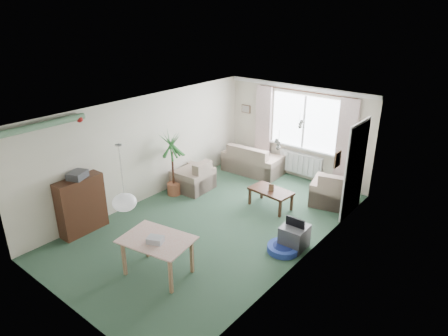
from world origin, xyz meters
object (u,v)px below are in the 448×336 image
Objects in this scene: coffee_table at (270,199)px; dining_table at (158,257)px; armchair_left at (193,175)px; houseplant at (173,164)px; armchair_corner at (333,187)px; bookshelf at (81,205)px; tv_cube at (294,237)px; sofa at (253,158)px; pet_bed at (283,248)px.

dining_table is at bearing -92.87° from coffee_table.
dining_table is (-0.16, -3.18, 0.12)m from coffee_table.
houseplant reaches higher than armchair_left.
armchair_corner is at bearing 31.76° from houseplant.
coffee_table is at bearing 52.24° from bookshelf.
bookshelf reaches higher than armchair_corner.
houseplant reaches higher than coffee_table.
bookshelf is at bearing -151.13° from tv_cube.
dining_table is 2.15× the size of tv_cube.
houseplant is 3.06m from dining_table.
tv_cube is (1.37, 2.12, -0.11)m from dining_table.
sofa is at bearing -22.90° from armchair_corner.
pet_bed is at bearing 27.05° from bookshelf.
coffee_table is (-0.98, -1.04, -0.19)m from armchair_corner.
dining_table is at bearing 29.83° from armchair_left.
houseplant reaches higher than pet_bed.
sofa is 2.05m from coffee_table.
armchair_left is at bearing 165.95° from tv_cube.
dining_table is (2.17, 0.01, -0.25)m from bookshelf.
sofa is 2.63× the size of pet_bed.
bookshelf is at bearing -151.35° from pet_bed.
sofa is at bearing 135.11° from tv_cube.
tv_cube reaches higher than pet_bed.
houseplant is at bearing -157.31° from coffee_table.
armchair_left is 1.44× the size of pet_bed.
armchair_left is 3.34m from dining_table.
dining_table is at bearing -1.40° from bookshelf.
bookshelf is 2.36× the size of tv_cube.
bookshelf is 3.98m from pet_bed.
pet_bed is (1.13, -1.30, -0.15)m from coffee_table.
tv_cube is (1.21, -1.06, 0.01)m from coffee_table.
dining_table is at bearing -124.96° from tv_cube.
armchair_corner is 0.78× the size of bookshelf.
coffee_table is 1.73m from pet_bed.
houseplant is at bearing 17.57° from armchair_corner.
armchair_left is 2.83m from bookshelf.
armchair_corner is 5.38m from bookshelf.
bookshelf reaches higher than pet_bed.
bookshelf is at bearing -126.15° from coffee_table.
coffee_table is 1.60× the size of pet_bed.
armchair_left is 0.81× the size of dining_table.
houseplant is (0.19, 2.30, 0.21)m from bookshelf.
bookshelf is 0.73× the size of houseplant.
sofa is at bearing 73.86° from houseplant.
coffee_table is 3.97m from bookshelf.
coffee_table is 1.61m from tv_cube.
armchair_left reaches higher than dining_table.
armchair_left is at bearing 163.68° from pet_bed.
coffee_table is at bearing 22.69° from houseplant.
houseplant reaches higher than dining_table.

